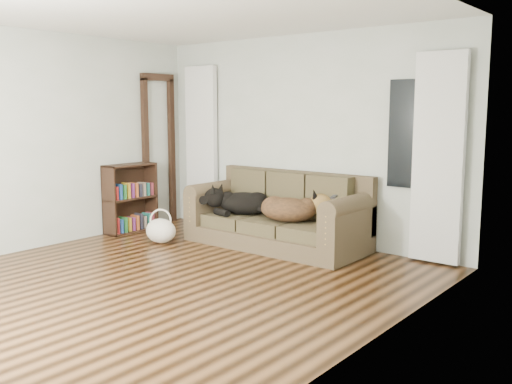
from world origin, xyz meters
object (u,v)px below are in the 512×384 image
Objects in this scene: dog_black_lab at (241,204)px; bookshelf at (130,196)px; sofa at (275,210)px; dog_shepherd at (292,210)px; tote_bag at (161,230)px.

dog_black_lab is 0.73× the size of bookshelf.
sofa is 0.52m from dog_black_lab.
dog_shepherd is 1.70m from tote_bag.
tote_bag is at bearing -16.82° from bookshelf.
dog_black_lab is 1.60× the size of tote_bag.
bookshelf is at bearing 0.40° from dog_shepherd.
tote_bag is 0.45× the size of bookshelf.
sofa reaches higher than dog_shepherd.
dog_shepherd is at bearing -11.83° from dog_black_lab.
dog_black_lab is at bearing -175.28° from sofa.
sofa is 0.27m from dog_shepherd.
tote_bag is at bearing 13.89° from dog_shepherd.
bookshelf reaches higher than dog_shepherd.
bookshelf is at bearing -164.78° from sofa.
dog_black_lab is at bearing -11.37° from dog_shepherd.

